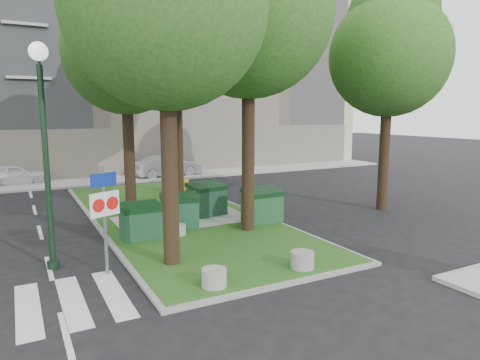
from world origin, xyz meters
TOP-DOWN VIEW (x-y plane):
  - ground at (0.00, 0.00)m, footprint 120.00×120.00m
  - median_island at (0.50, 8.00)m, footprint 6.00×16.00m
  - median_kerb at (0.50, 8.00)m, footprint 6.30×16.30m
  - building_sidewalk at (0.00, 18.50)m, footprint 42.00×3.00m
  - zebra_crossing at (-3.75, 1.50)m, footprint 5.00×3.00m
  - apartment_building at (0.00, 26.00)m, footprint 41.00×12.00m
  - tree_median_mid at (-0.91, 9.06)m, footprint 4.80×4.80m
  - tree_median_far at (2.29, 12.06)m, footprint 5.80×5.80m
  - tree_street_right at (9.09, 5.06)m, footprint 5.00×5.00m
  - dumpster_a at (-1.62, 5.20)m, footprint 1.28×0.89m
  - dumpster_b at (-0.02, 5.93)m, footprint 1.49×1.20m
  - dumpster_c at (1.58, 7.15)m, footprint 1.59×1.24m
  - dumpster_d at (3.00, 5.20)m, footprint 1.41×1.00m
  - bollard_left at (-1.15, 0.50)m, footprint 0.60×0.60m
  - bollard_right at (1.42, 0.50)m, footprint 0.62×0.62m
  - bollard_mid at (-0.40, 5.00)m, footprint 0.50×0.50m
  - litter_bin at (2.67, 12.47)m, footprint 0.36×0.36m
  - street_lamp at (-4.39, 3.92)m, footprint 0.48×0.48m
  - traffic_sign_pole at (-3.18, 2.78)m, footprint 0.80×0.40m
  - car_white at (-5.22, 19.50)m, footprint 3.92×1.98m
  - car_silver at (3.73, 18.48)m, footprint 4.51×1.86m

SIDE VIEW (x-z plane):
  - ground at x=0.00m, z-range 0.00..0.00m
  - zebra_crossing at x=-3.75m, z-range 0.00..0.01m
  - median_kerb at x=0.50m, z-range 0.00..0.10m
  - median_island at x=0.50m, z-range 0.00..0.12m
  - building_sidewalk at x=0.00m, z-range 0.00..0.12m
  - bollard_mid at x=-0.40m, z-range 0.12..0.48m
  - bollard_left at x=-1.15m, z-range 0.12..0.55m
  - bollard_right at x=1.42m, z-range 0.12..0.57m
  - litter_bin at x=2.67m, z-range 0.12..0.74m
  - car_white at x=-5.22m, z-range 0.00..1.28m
  - dumpster_a at x=-1.62m, z-range 0.10..1.28m
  - dumpster_b at x=-0.02m, z-range 0.09..1.32m
  - car_silver at x=3.73m, z-range 0.00..1.45m
  - dumpster_d at x=3.00m, z-range 0.09..1.39m
  - dumpster_c at x=1.58m, z-range 0.09..1.43m
  - traffic_sign_pole at x=-3.18m, z-range 0.40..3.27m
  - street_lamp at x=-4.39m, z-range 0.77..6.73m
  - tree_median_mid at x=-0.91m, z-range 1.98..11.97m
  - tree_street_right at x=9.09m, z-range 1.95..12.02m
  - apartment_building at x=0.00m, z-range 0.00..16.00m
  - tree_median_far at x=2.29m, z-range 2.36..14.28m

